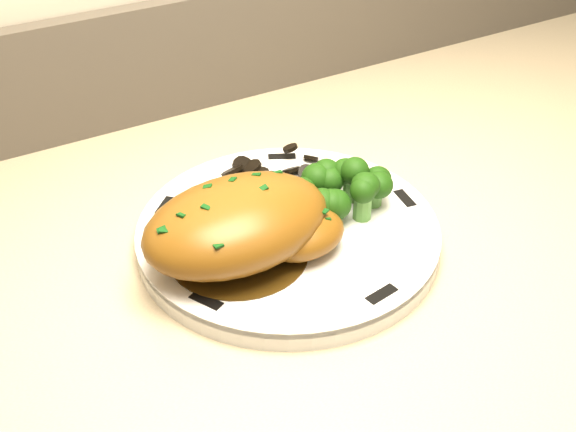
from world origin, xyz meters
TOP-DOWN VIEW (x-y plane):
  - plate at (-0.24, 1.73)m, footprint 0.32×0.32m
  - rim_accent_0 at (-0.19, 1.83)m, footprint 0.03×0.02m
  - rim_accent_1 at (-0.31, 1.81)m, footprint 0.02×0.02m
  - rim_accent_2 at (-0.33, 1.68)m, footprint 0.02×0.03m
  - rim_accent_3 at (-0.22, 1.63)m, footprint 0.03×0.01m
  - rim_accent_4 at (-0.14, 1.71)m, footprint 0.01×0.03m
  - gravy_pool at (-0.29, 1.72)m, footprint 0.11×0.11m
  - chicken_breast at (-0.29, 1.72)m, footprint 0.15×0.10m
  - mushroom_pile at (-0.21, 1.79)m, footprint 0.08×0.06m
  - broccoli_florets at (-0.19, 1.73)m, footprint 0.08×0.06m

SIDE VIEW (x-z plane):
  - plate at x=-0.24m, z-range 0.87..0.88m
  - rim_accent_0 at x=-0.19m, z-range 0.88..0.89m
  - rim_accent_1 at x=-0.31m, z-range 0.88..0.89m
  - rim_accent_2 at x=-0.33m, z-range 0.88..0.89m
  - rim_accent_3 at x=-0.22m, z-range 0.88..0.89m
  - rim_accent_4 at x=-0.14m, z-range 0.88..0.89m
  - gravy_pool at x=-0.29m, z-range 0.88..0.89m
  - mushroom_pile at x=-0.21m, z-range 0.88..0.90m
  - broccoli_florets at x=-0.19m, z-range 0.89..0.92m
  - chicken_breast at x=-0.29m, z-range 0.88..0.94m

